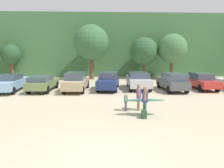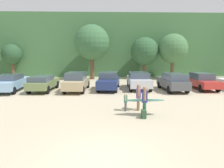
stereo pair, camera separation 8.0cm
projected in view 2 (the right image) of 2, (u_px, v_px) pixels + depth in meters
The scene contains 18 objects.
ground_plane at pixel (103, 159), 6.85m from camera, with size 120.00×120.00×0.00m, color #C1B293.
hillside_ridge at pixel (104, 46), 34.80m from camera, with size 108.00×12.00×8.78m, color #427042.
tree_right at pixel (12, 54), 27.75m from camera, with size 2.61×2.61×4.48m.
tree_ridge_back at pixel (92, 43), 26.28m from camera, with size 4.39×4.39×6.84m.
tree_center_left at pixel (145, 52), 27.23m from camera, with size 3.63×3.63×5.35m.
tree_far_right at pixel (173, 49), 26.68m from camera, with size 3.72×3.72×5.75m.
parked_car_sky_blue at pixel (10, 82), 18.62m from camera, with size 2.03×4.84×1.49m.
parked_car_olive_green at pixel (43, 83), 18.68m from camera, with size 1.99×4.39×1.39m.
parked_car_tan at pixel (77, 81), 18.79m from camera, with size 2.03×4.66×1.68m.
parked_car_navy at pixel (109, 81), 19.48m from camera, with size 2.29×4.73×1.61m.
parked_car_silver at pixel (139, 80), 19.85m from camera, with size 2.12×4.57×1.54m.
parked_car_dark_gray at pixel (173, 81), 18.76m from camera, with size 1.89×4.22×1.60m.
parked_car_red at pixel (202, 81), 19.64m from camera, with size 1.77×4.24×1.52m.
person_adult at pixel (145, 99), 11.37m from camera, with size 0.36×0.65×1.62m.
person_child at pixel (126, 101), 12.42m from camera, with size 0.24×0.42×1.08m.
person_companion at pixel (139, 96), 12.54m from camera, with size 0.35×0.75×1.56m.
surfboard_teal at pixel (144, 100), 11.48m from camera, with size 2.27×0.66×0.33m.
backpack_dropped at pixel (144, 114), 11.07m from camera, with size 0.24×0.34×0.45m.
Camera 2 is at (0.04, -6.40, 3.47)m, focal length 33.73 mm.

